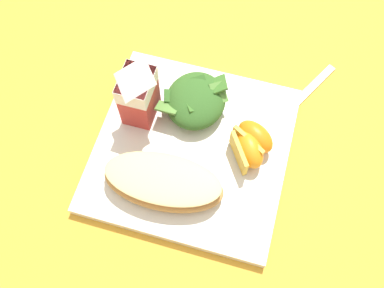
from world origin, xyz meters
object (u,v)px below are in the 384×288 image
cheesy_pizza_bread (163,182)px  green_salad_pile (196,100)px  orange_wedge_front (248,149)px  metal_fork (290,108)px  white_plate (192,149)px  orange_wedge_middle (254,138)px  milk_carton (138,91)px

cheesy_pizza_bread → green_salad_pile: bearing=-3.5°
orange_wedge_front → metal_fork: orange_wedge_front is taller
white_plate → metal_fork: 0.17m
green_salad_pile → orange_wedge_front: bearing=-121.4°
cheesy_pizza_bread → green_salad_pile: 0.14m
green_salad_pile → orange_wedge_middle: green_salad_pile is taller
orange_wedge_middle → metal_fork: size_ratio=0.40×
cheesy_pizza_bread → metal_fork: (0.18, -0.15, -0.03)m
cheesy_pizza_bread → milk_carton: (0.11, 0.07, 0.04)m
green_salad_pile → milk_carton: size_ratio=0.92×
cheesy_pizza_bread → milk_carton: size_ratio=1.58×
cheesy_pizza_bread → milk_carton: bearing=32.8°
white_plate → milk_carton: size_ratio=2.55×
white_plate → orange_wedge_middle: orange_wedge_middle is taller
white_plate → orange_wedge_middle: 0.09m
orange_wedge_front → orange_wedge_middle: bearing=-12.5°
cheesy_pizza_bread → metal_fork: cheesy_pizza_bread is taller
orange_wedge_middle → white_plate: bearing=109.3°
cheesy_pizza_bread → milk_carton: milk_carton is taller
milk_carton → orange_wedge_front: 0.18m
green_salad_pile → cheesy_pizza_bread: bearing=176.5°
metal_fork → green_salad_pile: bearing=107.7°
cheesy_pizza_bread → orange_wedge_front: (0.08, -0.10, 0.00)m
milk_carton → orange_wedge_front: size_ratio=1.57×
cheesy_pizza_bread → orange_wedge_middle: (0.10, -0.11, 0.00)m
milk_carton → green_salad_pile: bearing=-68.7°
milk_carton → orange_wedge_front: milk_carton is taller
white_plate → orange_wedge_middle: size_ratio=4.00×
cheesy_pizza_bread → metal_fork: size_ratio=1.00×
milk_carton → orange_wedge_middle: (-0.01, -0.18, -0.04)m
green_salad_pile → milk_carton: milk_carton is taller
milk_carton → orange_wedge_front: (-0.03, -0.17, -0.04)m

